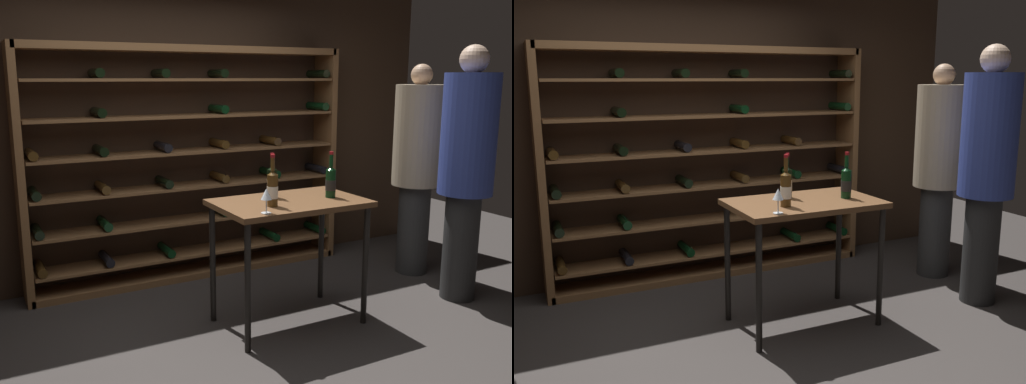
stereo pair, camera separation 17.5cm
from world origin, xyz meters
The scene contains 10 objects.
ground_plane centered at (0.00, 0.00, 0.00)m, with size 9.47×9.47×0.00m, color #383330.
back_wall centered at (0.00, 1.74, 1.38)m, with size 5.88×0.10×2.75m, color #3D2B1E.
wine_rack centered at (0.27, 1.53, 1.02)m, with size 2.96×0.32×2.08m.
tasting_table centered at (0.50, 0.22, 0.83)m, with size 1.08×0.67×0.94m.
person_guest_khaki centered at (2.12, 0.62, 1.07)m, with size 0.44×0.44×1.93m.
person_bystander_red_print centered at (2.00, -0.04, 1.15)m, with size 0.43×0.43×2.06m.
wine_bottle_gold_foil centered at (0.82, 0.17, 1.06)m, with size 0.08×0.08×0.34m.
wine_bottle_red_label centered at (0.44, 0.37, 1.06)m, with size 0.07×0.07×0.33m.
wine_bottle_amber_reserve centered at (0.30, 0.11, 1.07)m, with size 0.08×0.08×0.36m.
wine_glass_stemmed_right centered at (0.16, -0.05, 1.06)m, with size 0.07×0.07×0.17m.
Camera 2 is at (-1.42, -3.23, 1.81)m, focal length 39.27 mm.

